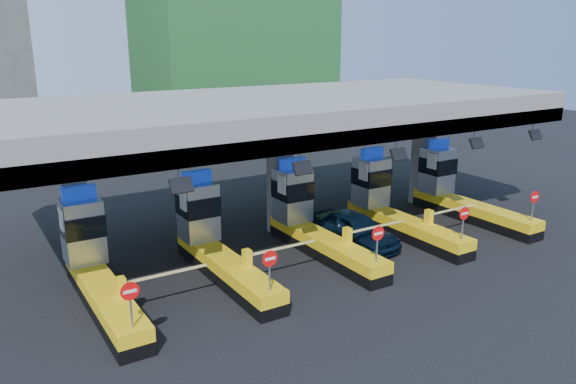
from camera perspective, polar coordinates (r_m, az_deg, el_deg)
ground at (r=26.97m, az=2.50°, el=-5.89°), size 120.00×120.00×0.00m
toll_canopy at (r=27.77m, az=-0.72°, el=7.86°), size 28.00×12.09×7.00m
toll_lane_far_left at (r=23.00m, az=-19.11°, el=-6.92°), size 4.43×8.00×4.16m
toll_lane_left at (r=24.42m, az=-7.62°, el=-4.85°), size 4.43×8.00×4.16m
toll_lane_center at (r=26.71m, az=2.20°, el=-2.91°), size 4.43×8.00×4.16m
toll_lane_right at (r=29.67m, az=10.24°, el=-1.26°), size 4.43×8.00×4.16m
toll_lane_far_right at (r=33.12m, az=16.71°, el=0.10°), size 4.43×8.00×4.16m
van at (r=27.39m, az=6.79°, el=-3.77°), size 2.45×5.09×1.67m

